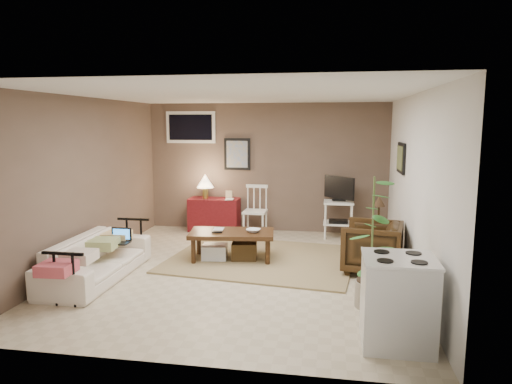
% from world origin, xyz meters
% --- Properties ---
extents(floor, '(5.00, 5.00, 0.00)m').
position_xyz_m(floor, '(0.00, 0.00, 0.00)').
color(floor, '#C1B293').
rests_on(floor, ground).
extents(art_back, '(0.50, 0.03, 0.60)m').
position_xyz_m(art_back, '(-0.55, 2.48, 1.45)').
color(art_back, black).
extents(art_right, '(0.03, 0.60, 0.45)m').
position_xyz_m(art_right, '(2.23, 1.05, 1.52)').
color(art_right, black).
extents(window, '(0.96, 0.03, 0.60)m').
position_xyz_m(window, '(-1.45, 2.48, 1.95)').
color(window, white).
extents(rug, '(2.91, 2.44, 0.03)m').
position_xyz_m(rug, '(0.21, 0.59, 0.01)').
color(rug, '#948456').
rests_on(rug, floor).
extents(coffee_table, '(1.30, 0.78, 0.47)m').
position_xyz_m(coffee_table, '(-0.23, 0.48, 0.26)').
color(coffee_table, '#3D2410').
rests_on(coffee_table, floor).
extents(sofa, '(0.55, 1.87, 0.73)m').
position_xyz_m(sofa, '(-1.80, -0.60, 0.36)').
color(sofa, white).
rests_on(sofa, floor).
extents(sofa_pillows, '(0.36, 1.78, 0.13)m').
position_xyz_m(sofa_pillows, '(-1.76, -0.81, 0.45)').
color(sofa_pillows, beige).
rests_on(sofa_pillows, sofa).
extents(sofa_end_rails, '(0.50, 1.87, 0.63)m').
position_xyz_m(sofa_end_rails, '(-1.69, -0.60, 0.31)').
color(sofa_end_rails, black).
rests_on(sofa_end_rails, floor).
extents(laptop, '(0.29, 0.21, 0.20)m').
position_xyz_m(laptop, '(-1.62, -0.28, 0.47)').
color(laptop, black).
rests_on(laptop, sofa).
extents(red_console, '(0.94, 0.42, 1.08)m').
position_xyz_m(red_console, '(-0.97, 2.27, 0.38)').
color(red_console, maroon).
rests_on(red_console, floor).
extents(spindle_chair, '(0.42, 0.42, 0.90)m').
position_xyz_m(spindle_chair, '(-0.15, 2.13, 0.42)').
color(spindle_chair, white).
rests_on(spindle_chair, floor).
extents(tv_stand, '(0.52, 0.48, 1.10)m').
position_xyz_m(tv_stand, '(1.35, 2.13, 0.58)').
color(tv_stand, white).
rests_on(tv_stand, floor).
extents(side_table, '(0.36, 0.36, 0.96)m').
position_xyz_m(side_table, '(1.93, 1.00, 0.59)').
color(side_table, white).
rests_on(side_table, floor).
extents(armchair, '(0.83, 0.87, 0.78)m').
position_xyz_m(armchair, '(1.78, 0.26, 0.39)').
color(armchair, '#311F0D').
rests_on(armchair, floor).
extents(potted_plant, '(0.37, 0.37, 1.49)m').
position_xyz_m(potted_plant, '(1.67, -0.97, 0.79)').
color(potted_plant, gray).
rests_on(potted_plant, floor).
extents(stove, '(0.65, 0.60, 0.85)m').
position_xyz_m(stove, '(1.84, -1.83, 0.42)').
color(stove, silver).
rests_on(stove, floor).
extents(bowl, '(0.21, 0.09, 0.20)m').
position_xyz_m(bowl, '(0.10, 0.49, 0.54)').
color(bowl, '#3D2410').
rests_on(bowl, coffee_table).
extents(book_table, '(0.15, 0.03, 0.21)m').
position_xyz_m(book_table, '(-0.52, 0.54, 0.55)').
color(book_table, '#3D2410').
rests_on(book_table, coffee_table).
extents(book_console, '(0.15, 0.03, 0.20)m').
position_xyz_m(book_console, '(-0.71, 2.15, 0.73)').
color(book_console, '#3D2410').
rests_on(book_console, red_console).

